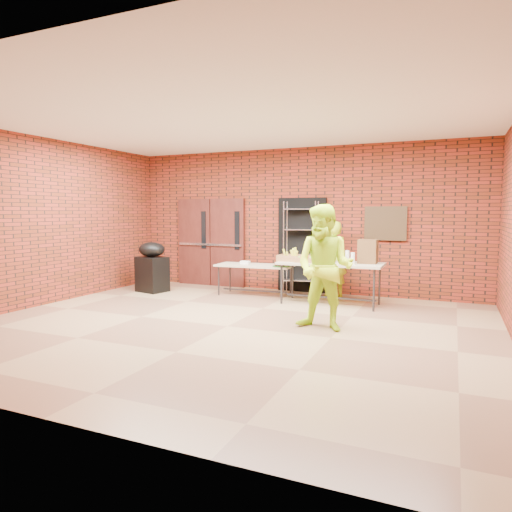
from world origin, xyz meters
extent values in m
cube|color=#826046|center=(0.00, 0.00, -0.02)|extent=(8.00, 7.00, 0.04)
cube|color=silver|center=(0.00, 0.00, 3.22)|extent=(8.00, 7.00, 0.04)
cube|color=maroon|center=(0.00, 3.52, 1.60)|extent=(8.00, 0.04, 3.20)
cube|color=maroon|center=(0.00, -3.52, 1.60)|extent=(8.00, 0.04, 3.20)
cube|color=maroon|center=(-4.02, 0.00, 1.60)|extent=(0.04, 7.00, 3.20)
cube|color=#4B1C15|center=(-2.65, 3.44, 1.05)|extent=(0.88, 0.08, 2.10)
cube|color=#4B1C15|center=(-1.75, 3.44, 1.05)|extent=(0.88, 0.08, 2.10)
cube|color=black|center=(-2.37, 3.39, 1.35)|extent=(0.12, 0.02, 0.90)
cube|color=black|center=(-1.47, 3.39, 1.35)|extent=(0.12, 0.02, 0.90)
cube|color=silver|center=(-2.20, 3.38, 1.00)|extent=(1.70, 0.04, 0.05)
cube|color=black|center=(0.10, 3.46, 1.05)|extent=(1.10, 0.06, 2.10)
cube|color=#3C2818|center=(1.90, 3.45, 1.55)|extent=(0.85, 0.04, 0.70)
cube|color=tan|center=(-0.67, 2.59, 0.65)|extent=(1.66, 0.77, 0.04)
cube|color=#2F2E34|center=(-0.67, 2.59, 0.11)|extent=(1.44, 0.12, 0.03)
cylinder|color=#2F2E34|center=(-1.39, 2.86, 0.32)|extent=(0.03, 0.03, 0.63)
cylinder|color=#2F2E34|center=(0.05, 2.86, 0.32)|extent=(0.03, 0.03, 0.63)
cylinder|color=#2F2E34|center=(-1.39, 2.32, 0.32)|extent=(0.03, 0.03, 0.63)
cylinder|color=#2F2E34|center=(0.05, 2.32, 0.32)|extent=(0.03, 0.03, 0.63)
cube|color=tan|center=(1.04, 2.33, 0.79)|extent=(1.99, 0.83, 0.04)
cube|color=#2F2E34|center=(1.04, 2.33, 0.13)|extent=(1.77, 0.05, 0.03)
cylinder|color=#2F2E34|center=(0.16, 2.66, 0.39)|extent=(0.04, 0.04, 0.77)
cylinder|color=#2F2E34|center=(1.93, 2.66, 0.39)|extent=(0.04, 0.04, 0.77)
cylinder|color=#2F2E34|center=(0.16, 2.00, 0.39)|extent=(0.04, 0.04, 0.77)
cylinder|color=#2F2E34|center=(1.93, 2.00, 0.39)|extent=(0.04, 0.04, 0.77)
cube|color=#9A6A3E|center=(0.26, 2.28, 0.85)|extent=(0.49, 0.38, 0.08)
cube|color=#9A6A3E|center=(0.83, 2.43, 0.86)|extent=(0.50, 0.39, 0.08)
cube|color=#9A6A3E|center=(0.60, 2.16, 0.85)|extent=(0.40, 0.31, 0.06)
cylinder|color=#165217|center=(-0.03, 2.50, 0.67)|extent=(0.36, 0.36, 0.01)
cube|color=white|center=(-0.91, 2.64, 0.70)|extent=(0.19, 0.13, 0.06)
cube|color=#52381C|center=(1.73, 2.45, 1.04)|extent=(0.34, 0.31, 0.45)
cylinder|color=white|center=(1.29, 2.24, 0.93)|extent=(0.08, 0.08, 0.23)
cylinder|color=white|center=(1.50, 2.18, 0.93)|extent=(0.07, 0.07, 0.22)
cylinder|color=white|center=(1.36, 2.38, 0.93)|extent=(0.08, 0.08, 0.24)
cube|color=black|center=(-2.98, 2.13, 0.39)|extent=(0.71, 0.63, 0.78)
ellipsoid|color=black|center=(-2.98, 2.13, 0.95)|extent=(0.70, 0.64, 0.34)
imported|color=#C0F21A|center=(0.91, 3.10, 0.80)|extent=(0.69, 0.59, 1.60)
imported|color=#C0F21A|center=(1.44, 0.41, 0.95)|extent=(1.01, 0.83, 1.90)
camera|label=1|loc=(3.20, -6.24, 1.78)|focal=32.00mm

